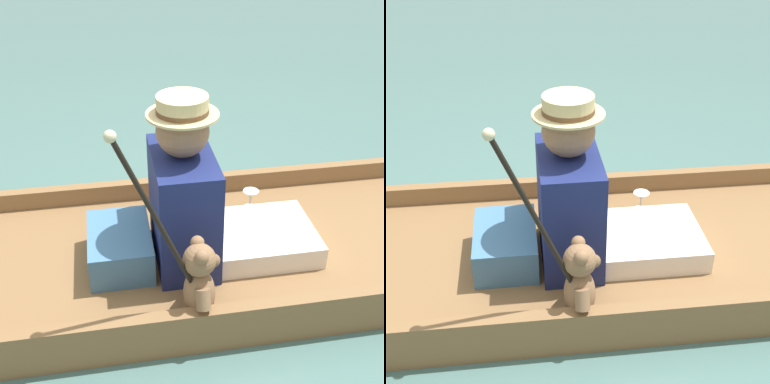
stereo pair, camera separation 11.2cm
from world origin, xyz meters
The scene contains 7 objects.
ground_plane centered at (0.00, 0.00, 0.00)m, with size 16.00×16.00×0.00m, color #476B66.
punt_boat centered at (0.00, 0.00, 0.06)m, with size 1.10×2.99×0.20m.
seat_cushion centered at (0.03, -0.26, 0.19)m, with size 0.40×0.28×0.17m.
seated_person centered at (0.04, 0.12, 0.39)m, with size 0.47×0.77×0.80m.
teddy_bear centered at (0.43, 0.04, 0.27)m, with size 0.25×0.15×0.36m.
wine_glass centered at (-0.30, 0.45, 0.18)m, with size 0.09×0.09×0.11m.
walking_cane centered at (0.45, -0.12, 0.60)m, with size 0.04×0.37×0.86m.
Camera 1 is at (2.02, -0.27, 1.67)m, focal length 50.00 mm.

